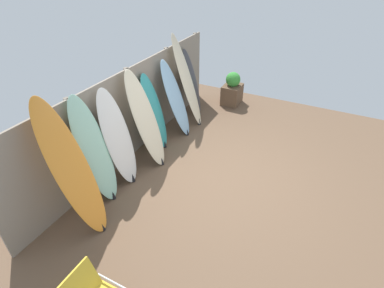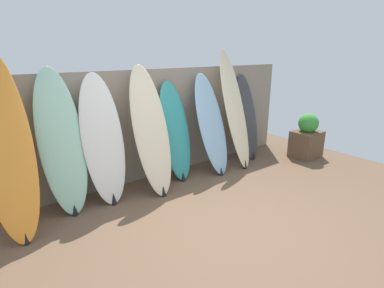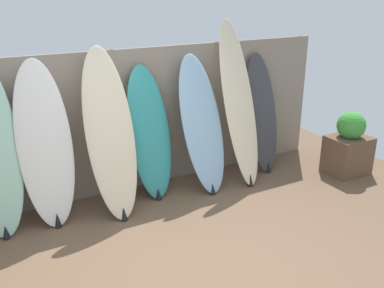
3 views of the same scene
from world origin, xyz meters
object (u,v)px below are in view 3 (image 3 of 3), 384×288
Objects in this scene: surfboard_cream_3 at (110,135)px; surfboard_teal_4 at (150,134)px; surfboard_charcoal_7 at (262,114)px; surfboard_cream_6 at (239,104)px; surfboard_white_2 at (45,146)px; planter_box at (348,146)px; surfboard_skyblue_5 at (202,125)px.

surfboard_cream_3 reaches higher than surfboard_teal_4.
surfboard_cream_6 is at bearing -165.43° from surfboard_charcoal_7.
surfboard_white_2 is at bearing -177.47° from surfboard_teal_4.
surfboard_cream_3 is 0.59m from surfboard_teal_4.
surfboard_teal_4 is 2.81m from planter_box.
surfboard_teal_4 reaches higher than planter_box.
surfboard_charcoal_7 is (2.27, 0.17, -0.13)m from surfboard_cream_3.
surfboard_teal_4 is 0.95× the size of surfboard_skyblue_5.
planter_box is (0.97, -0.74, -0.41)m from surfboard_charcoal_7.
planter_box is at bearing -16.69° from surfboard_skyblue_5.
surfboard_teal_4 is at bearing 2.53° from surfboard_white_2.
surfboard_teal_4 is 0.77× the size of surfboard_cream_6.
surfboard_cream_3 is 1.22m from surfboard_skyblue_5.
surfboard_skyblue_5 is 0.81× the size of surfboard_cream_6.
surfboard_cream_3 is 1.10× the size of surfboard_skyblue_5.
surfboard_teal_4 is at bearing 168.95° from surfboard_skyblue_5.
surfboard_teal_4 is 1.72m from surfboard_charcoal_7.
surfboard_cream_6 reaches higher than surfboard_teal_4.
surfboard_cream_3 is at bearing -178.11° from surfboard_skyblue_5.
surfboard_cream_3 is (0.69, -0.12, 0.05)m from surfboard_white_2.
surfboard_white_2 is 1.90m from surfboard_skyblue_5.
surfboard_skyblue_5 is (1.90, -0.08, -0.04)m from surfboard_white_2.
surfboard_skyblue_5 is 1.06m from surfboard_charcoal_7.
surfboard_charcoal_7 is (1.72, 0.00, 0.00)m from surfboard_teal_4.
surfboard_cream_3 reaches higher than surfboard_charcoal_7.
planter_box is (1.46, -0.61, -0.65)m from surfboard_cream_6.
surfboard_charcoal_7 is (1.05, 0.13, -0.04)m from surfboard_skyblue_5.
surfboard_charcoal_7 is (0.49, 0.13, -0.24)m from surfboard_cream_6.
planter_box is at bearing -15.32° from surfboard_teal_4.
surfboard_skyblue_5 is 2.16m from planter_box.
surfboard_cream_6 is (0.56, 0.00, 0.19)m from surfboard_skyblue_5.
surfboard_teal_4 is 1.25m from surfboard_cream_6.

